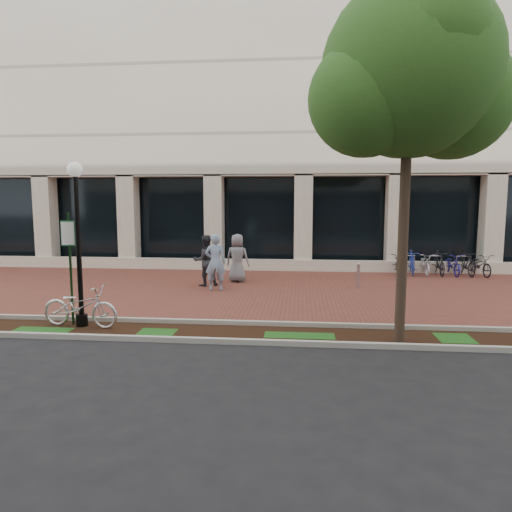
# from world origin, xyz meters

# --- Properties ---
(ground) EXTENTS (120.00, 120.00, 0.00)m
(ground) POSITION_xyz_m (0.00, 0.00, 0.00)
(ground) COLOR black
(ground) RESTS_ON ground
(brick_plaza) EXTENTS (40.00, 9.00, 0.01)m
(brick_plaza) POSITION_xyz_m (0.00, 0.00, 0.01)
(brick_plaza) COLOR brown
(brick_plaza) RESTS_ON ground
(planting_strip) EXTENTS (40.00, 1.50, 0.01)m
(planting_strip) POSITION_xyz_m (0.00, -5.25, 0.01)
(planting_strip) COLOR black
(planting_strip) RESTS_ON ground
(curb_plaza_side) EXTENTS (40.00, 0.12, 0.12)m
(curb_plaza_side) POSITION_xyz_m (0.00, -4.50, 0.06)
(curb_plaza_side) COLOR #B0AFA6
(curb_plaza_side) RESTS_ON ground
(curb_street_side) EXTENTS (40.00, 0.12, 0.12)m
(curb_street_side) POSITION_xyz_m (0.00, -6.00, 0.06)
(curb_street_side) COLOR #B0AFA6
(curb_street_side) RESTS_ON ground
(near_office_building) EXTENTS (40.00, 12.12, 16.00)m
(near_office_building) POSITION_xyz_m (0.00, 10.47, 10.05)
(near_office_building) COLOR beige
(near_office_building) RESTS_ON ground
(parking_sign) EXTENTS (0.34, 0.07, 2.80)m
(parking_sign) POSITION_xyz_m (-3.75, -4.87, 1.75)
(parking_sign) COLOR #143716
(parking_sign) RESTS_ON ground
(lamppost) EXTENTS (0.36, 0.36, 4.00)m
(lamppost) POSITION_xyz_m (-3.46, -4.97, 2.27)
(lamppost) COLOR black
(lamppost) RESTS_ON ground
(street_tree) EXTENTS (4.35, 3.62, 7.58)m
(street_tree) POSITION_xyz_m (4.14, -5.41, 5.54)
(street_tree) COLOR #443327
(street_tree) RESTS_ON ground
(locked_bicycle) EXTENTS (2.06, 0.94, 1.04)m
(locked_bicycle) POSITION_xyz_m (-3.45, -5.05, 0.52)
(locked_bicycle) COLOR silver
(locked_bicycle) RESTS_ON ground
(pedestrian_left) EXTENTS (0.74, 0.52, 1.96)m
(pedestrian_left) POSITION_xyz_m (-1.02, -0.16, 0.98)
(pedestrian_left) COLOR #7F9CBE
(pedestrian_left) RESTS_ON ground
(pedestrian_mid) EXTENTS (1.12, 1.03, 1.86)m
(pedestrian_mid) POSITION_xyz_m (-1.53, 0.63, 0.93)
(pedestrian_mid) COLOR #29292E
(pedestrian_mid) RESTS_ON ground
(pedestrian_right) EXTENTS (0.98, 0.73, 1.84)m
(pedestrian_right) POSITION_xyz_m (-0.49, 1.54, 0.92)
(pedestrian_right) COLOR slate
(pedestrian_right) RESTS_ON ground
(bollard) EXTENTS (0.12, 0.12, 0.92)m
(bollard) POSITION_xyz_m (3.93, 0.69, 0.47)
(bollard) COLOR #AEAEB3
(bollard) RESTS_ON ground
(bike_rack_cluster) EXTENTS (4.17, 1.81, 1.01)m
(bike_rack_cluster) POSITION_xyz_m (7.63, 3.98, 0.47)
(bike_rack_cluster) COLOR black
(bike_rack_cluster) RESTS_ON ground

